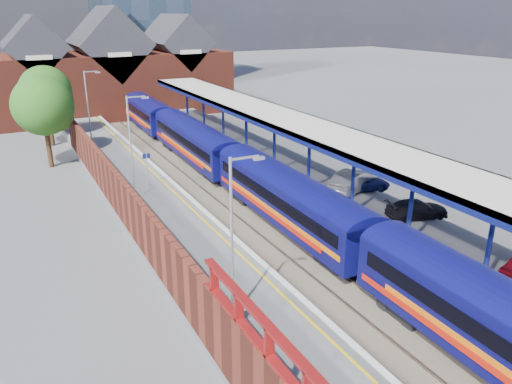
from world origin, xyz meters
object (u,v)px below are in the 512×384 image
Objects in this scene: lamp_post_b at (235,230)px; parked_car_blue at (363,182)px; train at (234,163)px; lamp_post_c at (132,141)px; platform_sign at (147,164)px; parked_car_dark at (417,209)px; parked_car_silver at (354,180)px; lamp_post_d at (89,104)px.

lamp_post_b reaches higher than parked_car_blue.
train is 9.42× the size of lamp_post_c.
parked_car_dark is at bearing -45.46° from platform_sign.
lamp_post_c reaches higher than parked_car_dark.
parked_car_silver is at bearing 36.19° from lamp_post_b.
train is 16.97× the size of parked_car_blue.
lamp_post_b is 1.00× the size of lamp_post_d.
parked_car_silver is at bearing -30.61° from platform_sign.
lamp_post_b is at bearing -114.69° from train.
lamp_post_b reaches higher than train.
lamp_post_d is at bearing 117.78° from train.
platform_sign is at bearing 171.99° from train.
train is 16.82× the size of parked_car_dark.
platform_sign is 0.64× the size of parked_car_blue.
parked_car_dark is at bearing -166.39° from parked_car_blue.
lamp_post_d is at bearing 90.00° from lamp_post_c.
parked_car_silver is 0.71m from parked_car_blue.
parked_car_blue is (0.29, 5.63, -0.03)m from parked_car_dark.
parked_car_blue is (7.01, -6.88, -0.58)m from train.
lamp_post_d reaches higher than parked_car_blue.
lamp_post_d is 26.60m from parked_car_blue.
parked_car_silver is (14.21, -21.60, -3.24)m from lamp_post_d.
train is 9.83m from parked_car_blue.
lamp_post_b is at bearing 122.62° from parked_car_dark.
lamp_post_b is 1.80× the size of parked_car_blue.
lamp_post_d is 26.06m from parked_car_silver.
parked_car_dark is at bearing -38.10° from lamp_post_c.
lamp_post_b is at bearing 141.09° from parked_car_blue.
lamp_post_d reaches higher than parked_car_silver.
parked_car_blue is at bearing 12.18° from parked_car_dark.
train is 14.21m from parked_car_dark.
parked_car_blue is (14.86, 10.21, -3.45)m from lamp_post_b.
train reaches higher than parked_car_blue.
lamp_post_b reaches higher than parked_car_dark.
lamp_post_d is 2.80× the size of platform_sign.
lamp_post_c is 3.34m from platform_sign.
train reaches higher than parked_car_silver.
lamp_post_b is 1.52× the size of parked_car_silver.
lamp_post_c reaches higher than train.
train is 9.42× the size of lamp_post_d.
lamp_post_c is at bearing -172.13° from train.
platform_sign is at bearing -84.44° from lamp_post_d.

